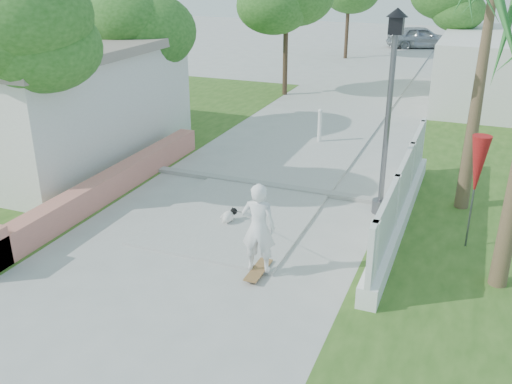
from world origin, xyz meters
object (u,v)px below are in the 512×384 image
at_px(skateboarder, 241,214).
at_px(parked_car, 421,37).
at_px(dog, 229,216).
at_px(patio_umbrella, 478,167).
at_px(street_lamp, 389,108).
at_px(bollard, 320,125).

relative_size(skateboarder, parked_car, 0.57).
bearing_deg(dog, patio_umbrella, 33.28).
height_order(street_lamp, patio_umbrella, street_lamp).
bearing_deg(bollard, skateboarder, -86.23).
relative_size(bollard, parked_car, 0.27).
distance_m(skateboarder, dog, 1.30).
relative_size(patio_umbrella, parked_car, 0.56).
relative_size(street_lamp, parked_car, 1.09).
height_order(bollard, parked_car, parked_car).
bearing_deg(street_lamp, patio_umbrella, -27.76).
height_order(street_lamp, bollard, street_lamp).
height_order(dog, parked_car, parked_car).
bearing_deg(dog, street_lamp, 55.53).
height_order(bollard, dog, bollard).
distance_m(bollard, skateboarder, 7.27).
bearing_deg(bollard, dog, -92.03).
xyz_separation_m(skateboarder, parked_car, (0.02, 28.52, -0.06)).
bearing_deg(street_lamp, bollard, 120.96).
bearing_deg(patio_umbrella, street_lamp, 152.24).
bearing_deg(skateboarder, street_lamp, -136.99).
distance_m(patio_umbrella, parked_car, 27.09).
distance_m(skateboarder, parked_car, 28.52).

